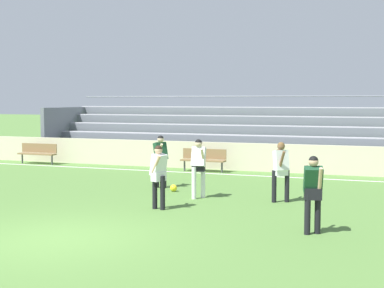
{
  "coord_description": "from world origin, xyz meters",
  "views": [
    {
      "loc": [
        6.37,
        -9.47,
        2.84
      ],
      "look_at": [
        0.1,
        7.85,
        1.36
      ],
      "focal_mm": 51.52,
      "sensor_mm": 36.0,
      "label": 1
    }
  ],
  "objects_px": {
    "bench_far_right": "(38,152)",
    "player_white_dropping_back": "(159,171)",
    "player_white_pressing_high": "(281,166)",
    "soccer_ball": "(174,188)",
    "bleacher_stand": "(282,134)",
    "player_dark_on_ball": "(161,157)",
    "player_white_challenging": "(199,163)",
    "player_dark_deep_cover": "(313,188)",
    "bench_near_bin": "(204,158)"
  },
  "relations": [
    {
      "from": "bench_far_right",
      "to": "player_white_dropping_back",
      "type": "xyz_separation_m",
      "value": [
        9.07,
        -7.52,
        0.45
      ]
    },
    {
      "from": "player_white_pressing_high",
      "to": "player_white_dropping_back",
      "type": "xyz_separation_m",
      "value": [
        -2.79,
        -2.06,
        -0.01
      ]
    },
    {
      "from": "bench_far_right",
      "to": "soccer_ball",
      "type": "xyz_separation_m",
      "value": [
        8.4,
        -4.81,
        -0.44
      ]
    },
    {
      "from": "bleacher_stand",
      "to": "player_white_dropping_back",
      "type": "bearing_deg",
      "value": -95.37
    },
    {
      "from": "bench_far_right",
      "to": "player_dark_on_ball",
      "type": "bearing_deg",
      "value": -28.91
    },
    {
      "from": "bench_far_right",
      "to": "player_white_challenging",
      "type": "height_order",
      "value": "player_white_challenging"
    },
    {
      "from": "player_dark_deep_cover",
      "to": "soccer_ball",
      "type": "bearing_deg",
      "value": 139.82
    },
    {
      "from": "bleacher_stand",
      "to": "player_dark_deep_cover",
      "type": "height_order",
      "value": "bleacher_stand"
    },
    {
      "from": "bench_near_bin",
      "to": "player_white_pressing_high",
      "type": "bearing_deg",
      "value": -53.12
    },
    {
      "from": "bench_near_bin",
      "to": "player_white_dropping_back",
      "type": "distance_m",
      "value": 7.65
    },
    {
      "from": "player_dark_on_ball",
      "to": "soccer_ball",
      "type": "height_order",
      "value": "player_dark_on_ball"
    },
    {
      "from": "player_dark_deep_cover",
      "to": "soccer_ball",
      "type": "xyz_separation_m",
      "value": [
        -4.78,
        4.04,
        -0.88
      ]
    },
    {
      "from": "bench_near_bin",
      "to": "player_white_pressing_high",
      "type": "relative_size",
      "value": 1.07
    },
    {
      "from": "bleacher_stand",
      "to": "player_dark_deep_cover",
      "type": "distance_m",
      "value": 13.02
    },
    {
      "from": "bleacher_stand",
      "to": "bench_far_right",
      "type": "xyz_separation_m",
      "value": [
        -10.14,
        -3.8,
        -0.77
      ]
    },
    {
      "from": "bench_near_bin",
      "to": "player_dark_on_ball",
      "type": "height_order",
      "value": "player_dark_on_ball"
    },
    {
      "from": "bench_near_bin",
      "to": "player_white_dropping_back",
      "type": "xyz_separation_m",
      "value": [
        1.31,
        -7.52,
        0.45
      ]
    },
    {
      "from": "player_dark_on_ball",
      "to": "player_white_pressing_high",
      "type": "bearing_deg",
      "value": -16.1
    },
    {
      "from": "bleacher_stand",
      "to": "bench_near_bin",
      "type": "xyz_separation_m",
      "value": [
        -2.38,
        -3.8,
        -0.77
      ]
    },
    {
      "from": "bench_near_bin",
      "to": "soccer_ball",
      "type": "distance_m",
      "value": 4.88
    },
    {
      "from": "bench_near_bin",
      "to": "soccer_ball",
      "type": "relative_size",
      "value": 8.18
    },
    {
      "from": "bleacher_stand",
      "to": "player_dark_deep_cover",
      "type": "relative_size",
      "value": 13.46
    },
    {
      "from": "player_dark_on_ball",
      "to": "player_white_dropping_back",
      "type": "relative_size",
      "value": 1.02
    },
    {
      "from": "player_white_dropping_back",
      "to": "player_dark_deep_cover",
      "type": "xyz_separation_m",
      "value": [
        4.11,
        -1.33,
        -0.0
      ]
    },
    {
      "from": "bench_far_right",
      "to": "player_white_challenging",
      "type": "distance_m",
      "value": 11.09
    },
    {
      "from": "bleacher_stand",
      "to": "player_white_challenging",
      "type": "distance_m",
      "value": 9.49
    },
    {
      "from": "bench_far_right",
      "to": "player_white_pressing_high",
      "type": "relative_size",
      "value": 1.07
    },
    {
      "from": "player_dark_deep_cover",
      "to": "player_white_pressing_high",
      "type": "bearing_deg",
      "value": 111.34
    },
    {
      "from": "player_white_pressing_high",
      "to": "player_dark_deep_cover",
      "type": "bearing_deg",
      "value": -68.66
    },
    {
      "from": "player_white_dropping_back",
      "to": "soccer_ball",
      "type": "height_order",
      "value": "player_white_dropping_back"
    },
    {
      "from": "bench_far_right",
      "to": "soccer_ball",
      "type": "relative_size",
      "value": 8.18
    },
    {
      "from": "bench_near_bin",
      "to": "player_white_dropping_back",
      "type": "relative_size",
      "value": 1.08
    },
    {
      "from": "player_dark_on_ball",
      "to": "player_white_dropping_back",
      "type": "height_order",
      "value": "player_dark_on_ball"
    },
    {
      "from": "player_dark_on_ball",
      "to": "player_white_dropping_back",
      "type": "distance_m",
      "value": 3.51
    },
    {
      "from": "bleacher_stand",
      "to": "player_dark_on_ball",
      "type": "height_order",
      "value": "bleacher_stand"
    },
    {
      "from": "player_white_challenging",
      "to": "player_white_dropping_back",
      "type": "xyz_separation_m",
      "value": [
        -0.45,
        -1.86,
        -0.03
      ]
    },
    {
      "from": "player_dark_on_ball",
      "to": "soccer_ball",
      "type": "distance_m",
      "value": 1.24
    },
    {
      "from": "player_white_challenging",
      "to": "soccer_ball",
      "type": "height_order",
      "value": "player_white_challenging"
    },
    {
      "from": "bench_far_right",
      "to": "player_dark_deep_cover",
      "type": "relative_size",
      "value": 1.08
    },
    {
      "from": "bench_far_right",
      "to": "bench_near_bin",
      "type": "height_order",
      "value": "same"
    },
    {
      "from": "player_white_pressing_high",
      "to": "player_white_challenging",
      "type": "bearing_deg",
      "value": -175.18
    },
    {
      "from": "player_white_dropping_back",
      "to": "player_dark_deep_cover",
      "type": "relative_size",
      "value": 1.0
    },
    {
      "from": "player_dark_on_ball",
      "to": "player_dark_deep_cover",
      "type": "height_order",
      "value": "player_dark_on_ball"
    },
    {
      "from": "soccer_ball",
      "to": "player_dark_deep_cover",
      "type": "bearing_deg",
      "value": -40.18
    },
    {
      "from": "player_white_dropping_back",
      "to": "player_dark_on_ball",
      "type": "bearing_deg",
      "value": 112.28
    },
    {
      "from": "player_dark_deep_cover",
      "to": "soccer_ball",
      "type": "relative_size",
      "value": 7.58
    },
    {
      "from": "bleacher_stand",
      "to": "bench_near_bin",
      "type": "distance_m",
      "value": 4.55
    },
    {
      "from": "bench_far_right",
      "to": "player_dark_on_ball",
      "type": "relative_size",
      "value": 1.06
    },
    {
      "from": "bleacher_stand",
      "to": "player_white_challenging",
      "type": "relative_size",
      "value": 13.1
    },
    {
      "from": "bleacher_stand",
      "to": "player_dark_deep_cover",
      "type": "bearing_deg",
      "value": -76.46
    }
  ]
}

